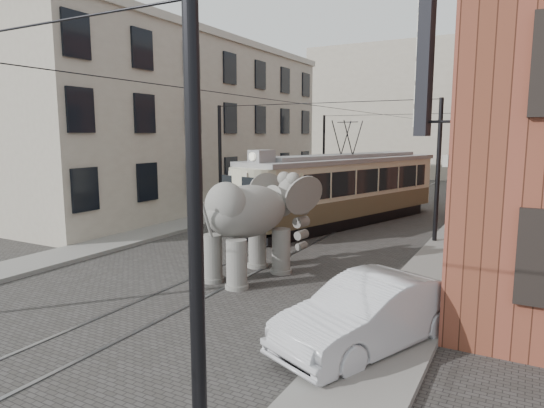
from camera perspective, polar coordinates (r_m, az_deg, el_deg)
The scene contains 10 objects.
ground at distance 17.10m, azimuth -2.17°, elevation -6.98°, with size 120.00×120.00×0.00m, color #3B3937.
tram_rails at distance 17.09m, azimuth -2.17°, elevation -6.94°, with size 1.54×80.00×0.02m, color slate, non-canonical shape.
sidewalk_right at distance 15.04m, azimuth 18.16°, elevation -9.27°, with size 2.00×60.00×0.15m, color slate.
sidewalk_left at distance 21.06m, azimuth -17.59°, elevation -4.22°, with size 2.00×60.00×0.15m, color slate.
stucco_building at distance 31.01m, azimuth -10.37°, elevation 9.13°, with size 7.00×24.00×10.00m, color #A09584.
distant_block at distance 54.87m, azimuth 20.06°, elevation 10.48°, with size 28.00×10.00×14.00m, color #A09584.
catenary at distance 21.07m, azimuth 4.30°, elevation 4.21°, with size 11.00×30.20×6.00m, color black, non-canonical shape.
tram at distance 24.15m, azimuth 8.98°, elevation 3.71°, with size 2.70×13.10×5.20m, color beige, non-canonical shape.
elephant at distance 14.95m, azimuth -2.97°, elevation -2.75°, with size 2.96×5.38×3.29m, color slate, non-canonical shape.
parked_car at distance 10.51m, azimuth 11.81°, elevation -12.78°, with size 1.64×4.65×1.53m, color #B9B8BE.
Camera 1 is at (8.45, -14.16, 4.53)m, focal length 31.12 mm.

